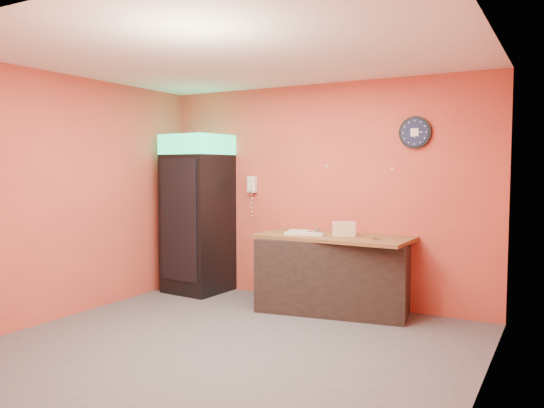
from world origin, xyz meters
The scene contains 15 objects.
floor centered at (0.00, 0.00, 0.00)m, with size 4.50×4.50×0.00m, color #47474C.
back_wall centered at (0.00, 2.00, 1.40)m, with size 4.50×0.02×2.80m, color #CD5139.
left_wall centered at (-2.25, 0.00, 1.40)m, with size 0.02×4.00×2.80m, color #CD5139.
right_wall centered at (2.25, 0.00, 1.40)m, with size 0.02×4.00×2.80m, color #CD5139.
ceiling centered at (0.00, 0.00, 2.80)m, with size 4.50×4.00×0.02m, color white.
beverage_cooler centered at (-1.69, 1.60, 1.07)m, with size 0.82×0.83×2.18m.
prep_counter centered at (0.37, 1.61, 0.44)m, with size 1.76×0.78×0.88m, color black.
wall_clock centered at (1.22, 1.97, 2.14)m, with size 0.38×0.06×0.38m.
wall_phone centered at (-0.99, 1.95, 1.50)m, with size 0.12×0.11×0.22m.
butcher_paper centered at (0.37, 1.61, 0.90)m, with size 1.83×0.84×0.04m, color brown.
sub_roll_stack centered at (0.50, 1.59, 1.01)m, with size 0.29×0.19×0.17m.
wrapped_sandwich_left centered at (-0.05, 1.41, 0.94)m, with size 0.25×0.10×0.04m, color silver.
wrapped_sandwich_mid centered at (0.17, 1.46, 0.94)m, with size 0.25×0.10×0.04m, color silver.
wrapped_sandwich_right centered at (-0.09, 1.61, 0.94)m, with size 0.27×0.11×0.04m, color silver.
kitchen_tool centered at (0.07, 1.78, 0.95)m, with size 0.06×0.06×0.06m, color silver.
Camera 1 is at (2.81, -4.26, 1.74)m, focal length 35.00 mm.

